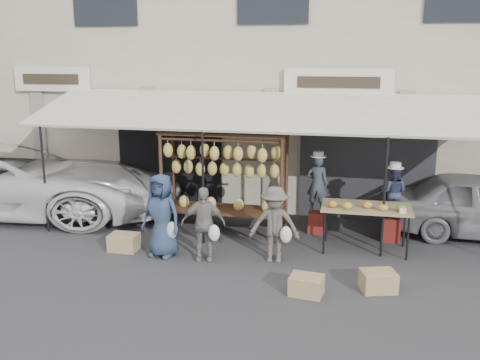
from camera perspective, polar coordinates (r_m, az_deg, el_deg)
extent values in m
plane|color=#2D2D30|center=(9.75, 0.00, -9.44)|extent=(90.00, 90.00, 0.00)
cube|color=beige|center=(15.40, 5.18, 12.32)|extent=(24.00, 6.00, 7.00)
cube|color=#232328|center=(12.51, 13.29, 1.37)|extent=(3.00, 0.10, 2.50)
cube|color=black|center=(13.24, -7.48, 2.28)|extent=(2.60, 0.10, 2.50)
cube|color=silver|center=(12.20, 10.45, 10.23)|extent=(2.40, 0.10, 0.60)
cube|color=silver|center=(14.25, -19.44, 10.13)|extent=(2.00, 0.10, 0.60)
cube|color=beige|center=(11.30, 2.46, 7.40)|extent=(10.00, 2.34, 0.63)
cylinder|color=black|center=(12.09, -20.12, 0.01)|extent=(0.05, 0.05, 2.30)
cylinder|color=black|center=(10.67, -3.96, -0.91)|extent=(0.05, 0.05, 2.30)
cylinder|color=black|center=(10.29, 15.13, -1.89)|extent=(0.05, 0.05, 2.30)
cylinder|color=#412918|center=(11.18, -8.38, -0.62)|extent=(0.07, 0.07, 2.20)
cylinder|color=#412918|center=(10.58, 4.43, -1.32)|extent=(0.07, 0.07, 2.20)
cylinder|color=#412918|center=(11.91, -7.05, 0.29)|extent=(0.07, 0.07, 2.20)
cylinder|color=#412918|center=(11.35, 4.97, -0.31)|extent=(0.07, 0.07, 2.20)
cube|color=#412918|center=(10.97, -1.69, 5.12)|extent=(2.60, 0.90, 0.07)
cylinder|color=#412918|center=(10.66, -2.13, 4.21)|extent=(2.50, 0.05, 0.05)
cylinder|color=#412918|center=(11.33, -1.27, 4.77)|extent=(2.50, 0.05, 0.05)
cylinder|color=#412918|center=(11.07, -1.67, 2.30)|extent=(2.50, 0.05, 0.05)
cube|color=#412918|center=(11.33, -1.63, -3.17)|extent=(2.50, 0.80, 0.05)
ellipsoid|color=#DEC966|center=(11.01, -7.69, 3.18)|extent=(0.20, 0.18, 0.30)
ellipsoid|color=#DEC966|center=(11.08, -6.23, 3.05)|extent=(0.20, 0.18, 0.30)
ellipsoid|color=#DEC966|center=(10.87, -5.25, 2.93)|extent=(0.20, 0.18, 0.30)
ellipsoid|color=#DEC966|center=(10.93, -3.80, 3.21)|extent=(0.20, 0.18, 0.30)
ellipsoid|color=#DEC966|center=(10.73, -2.76, 2.87)|extent=(0.20, 0.18, 0.30)
ellipsoid|color=#DEC966|center=(10.82, -1.30, 2.97)|extent=(0.20, 0.18, 0.30)
ellipsoid|color=#DEC966|center=(10.62, -0.20, 2.82)|extent=(0.20, 0.18, 0.30)
ellipsoid|color=#DEC966|center=(10.71, 1.25, 3.03)|extent=(0.20, 0.18, 0.30)
ellipsoid|color=#DEC966|center=(10.53, 2.40, 2.64)|extent=(0.20, 0.18, 0.30)
ellipsoid|color=#DEC966|center=(10.63, 3.84, 2.94)|extent=(0.20, 0.18, 0.30)
ellipsoid|color=#DEC966|center=(11.40, -6.80, 1.45)|extent=(0.20, 0.18, 0.30)
ellipsoid|color=#DEC966|center=(11.32, -5.54, 1.44)|extent=(0.20, 0.18, 0.30)
ellipsoid|color=#DEC966|center=(11.25, -4.26, 1.18)|extent=(0.20, 0.18, 0.30)
ellipsoid|color=#DEC966|center=(11.18, -2.97, 1.24)|extent=(0.20, 0.18, 0.30)
ellipsoid|color=#DEC966|center=(11.11, -1.66, 1.20)|extent=(0.20, 0.18, 0.30)
ellipsoid|color=#DEC966|center=(11.06, -0.34, 1.08)|extent=(0.20, 0.18, 0.30)
ellipsoid|color=#DEC966|center=(11.01, 0.99, 0.96)|extent=(0.20, 0.18, 0.30)
ellipsoid|color=#DEC966|center=(10.96, 2.34, 0.97)|extent=(0.20, 0.18, 0.30)
ellipsoid|color=#DEC966|center=(10.92, 3.70, 0.94)|extent=(0.20, 0.18, 0.30)
cube|color=tan|center=(10.61, 13.32, -2.86)|extent=(1.70, 0.90, 0.05)
cylinder|color=black|center=(10.40, 8.96, -5.60)|extent=(0.04, 0.04, 0.85)
cylinder|color=black|center=(10.45, 17.46, -5.99)|extent=(0.04, 0.04, 0.85)
cylinder|color=black|center=(11.10, 9.18, -4.37)|extent=(0.04, 0.04, 0.85)
cylinder|color=black|center=(11.15, 17.13, -4.74)|extent=(0.04, 0.04, 0.85)
ellipsoid|color=orange|center=(10.36, 9.83, -2.55)|extent=(0.18, 0.14, 0.14)
ellipsoid|color=gold|center=(10.31, 11.38, -2.69)|extent=(0.18, 0.14, 0.14)
ellipsoid|color=orange|center=(10.44, 13.45, -2.59)|extent=(0.18, 0.14, 0.14)
ellipsoid|color=gold|center=(10.35, 15.02, -2.83)|extent=(0.18, 0.14, 0.14)
ellipsoid|color=#598C33|center=(10.38, 16.86, -2.91)|extent=(0.18, 0.14, 0.14)
imported|color=#39404A|center=(11.42, 8.24, -0.42)|extent=(0.48, 0.33, 1.25)
imported|color=navy|center=(11.25, 16.06, -1.25)|extent=(0.60, 0.52, 1.07)
imported|color=navy|center=(10.18, -8.39, -3.76)|extent=(0.87, 0.65, 1.60)
imported|color=gray|center=(9.95, -3.95, -4.66)|extent=(0.87, 0.50, 1.40)
imported|color=#584F48|center=(9.86, 3.70, -4.75)|extent=(0.95, 0.57, 1.43)
cube|color=maroon|center=(11.65, 8.10, -4.49)|extent=(0.41, 0.41, 0.46)
cube|color=maroon|center=(11.47, 15.81, -5.05)|extent=(0.38, 0.38, 0.50)
cube|color=tan|center=(8.79, 7.11, -11.08)|extent=(0.57, 0.46, 0.31)
cube|color=tan|center=(9.14, 14.53, -10.40)|extent=(0.64, 0.56, 0.33)
cube|color=tan|center=(10.80, -12.27, -6.50)|extent=(0.55, 0.42, 0.33)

